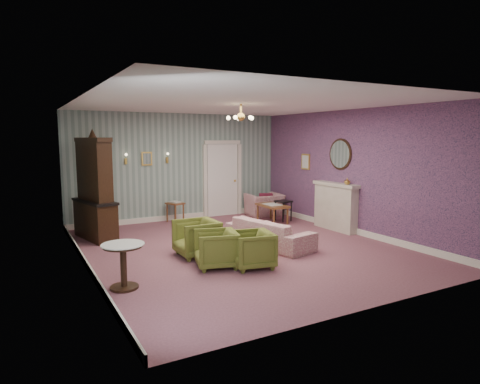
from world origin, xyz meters
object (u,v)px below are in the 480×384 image
side_table_black (283,211)px  pedestal_table (124,266)px  olive_chair_a (252,248)px  wingback_chair (264,201)px  dresser (94,186)px  sofa_chintz (270,228)px  olive_chair_c (197,236)px  fireplace (335,206)px  olive_chair_b (216,247)px  coffee_table (272,213)px

side_table_black → pedestal_table: pedestal_table is taller
olive_chair_a → side_table_black: olive_chair_a is taller
wingback_chair → dresser: dresser is taller
dresser → sofa_chintz: bearing=-51.2°
olive_chair_a → dresser: (-2.00, 3.49, 0.84)m
dresser → side_table_black: (4.81, -0.38, -0.91)m
olive_chair_c → wingback_chair: size_ratio=0.80×
olive_chair_c → fireplace: 3.91m
sofa_chintz → pedestal_table: 3.41m
fireplace → pedestal_table: (-5.51, -1.59, -0.23)m
olive_chair_b → wingback_chair: (3.34, 3.75, 0.06)m
olive_chair_b → side_table_black: (3.34, 2.79, -0.08)m
sofa_chintz → coffee_table: 2.47m
olive_chair_c → wingback_chair: wingback_chair is taller
wingback_chair → sofa_chintz: bearing=65.2°
sofa_chintz → olive_chair_a: bearing=122.4°
sofa_chintz → pedestal_table: sofa_chintz is taller
dresser → pedestal_table: dresser is taller
olive_chair_a → coffee_table: bearing=152.7°
wingback_chair → side_table_black: wingback_chair is taller
wingback_chair → olive_chair_a: bearing=60.9°
sofa_chintz → coffee_table: (1.40, 2.03, -0.14)m
sofa_chintz → dresser: bearing=38.7°
olive_chair_b → pedestal_table: size_ratio=1.04×
fireplace → olive_chair_c: bearing=-172.8°
wingback_chair → pedestal_table: 6.43m
olive_chair_c → sofa_chintz: (1.62, -0.06, -0.00)m
fireplace → coffee_table: size_ratio=1.47×
olive_chair_c → fireplace: size_ratio=0.55×
dresser → pedestal_table: 3.56m
olive_chair_a → sofa_chintz: (1.06, 1.07, 0.03)m
olive_chair_b → dresser: bearing=-140.1°
sofa_chintz → dresser: 3.98m
sofa_chintz → olive_chair_b: bearing=102.5°
olive_chair_a → olive_chair_b: olive_chair_b is taller
olive_chair_c → side_table_black: bearing=121.0°
olive_chair_c → fireplace: fireplace is taller
sofa_chintz → coffee_table: sofa_chintz is taller
olive_chair_c → sofa_chintz: bearing=88.5°
side_table_black → sofa_chintz: bearing=-130.7°
pedestal_table → side_table_black: bearing=31.6°
sofa_chintz → side_table_black: sofa_chintz is taller
fireplace → pedestal_table: bearing=-163.9°
olive_chair_b → fireplace: size_ratio=0.51×
olive_chair_b → olive_chair_c: (-0.02, 0.81, 0.03)m
olive_chair_a → sofa_chintz: bearing=146.4°
olive_chair_a → olive_chair_b: (-0.54, 0.31, 0.01)m
fireplace → pedestal_table: size_ratio=2.03×
side_table_black → wingback_chair: bearing=90.1°
wingback_chair → side_table_black: 0.97m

